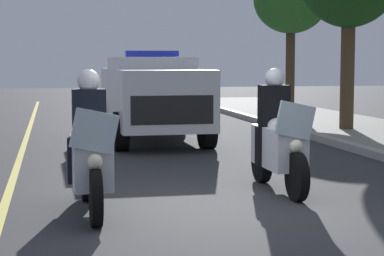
# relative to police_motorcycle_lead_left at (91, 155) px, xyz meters

# --- Properties ---
(ground_plane) EXTENTS (80.00, 80.00, 0.00)m
(ground_plane) POSITION_rel_police_motorcycle_lead_left_xyz_m (0.14, 1.44, -0.70)
(ground_plane) COLOR #333335
(lane_stripe_center) EXTENTS (48.00, 0.12, 0.01)m
(lane_stripe_center) POSITION_rel_police_motorcycle_lead_left_xyz_m (0.14, -1.06, -0.70)
(lane_stripe_center) COLOR #E0D14C
(lane_stripe_center) RESTS_ON ground
(police_motorcycle_lead_left) EXTENTS (2.14, 0.56, 1.72)m
(police_motorcycle_lead_left) POSITION_rel_police_motorcycle_lead_left_xyz_m (0.00, 0.00, 0.00)
(police_motorcycle_lead_left) COLOR black
(police_motorcycle_lead_left) RESTS_ON ground
(police_motorcycle_lead_right) EXTENTS (2.14, 0.56, 1.72)m
(police_motorcycle_lead_right) POSITION_rel_police_motorcycle_lead_left_xyz_m (-0.91, 2.65, 0.00)
(police_motorcycle_lead_right) COLOR black
(police_motorcycle_lead_right) RESTS_ON ground
(police_suv) EXTENTS (4.93, 2.13, 2.05)m
(police_suv) POSITION_rel_police_motorcycle_lead_left_xyz_m (-7.32, 1.79, 0.37)
(police_suv) COLOR silver
(police_suv) RESTS_ON ground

